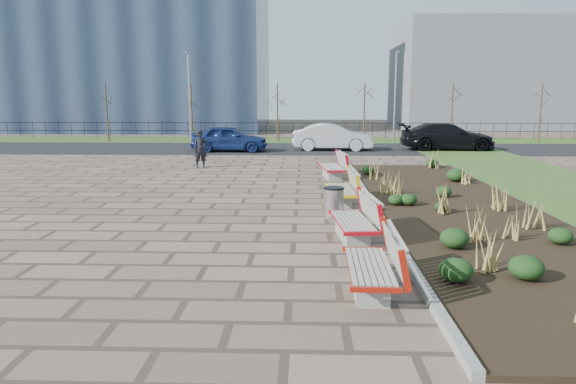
{
  "coord_description": "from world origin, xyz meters",
  "views": [
    {
      "loc": [
        1.9,
        -9.45,
        3.27
      ],
      "look_at": [
        1.5,
        3.0,
        0.9
      ],
      "focal_mm": 32.0,
      "sensor_mm": 36.0,
      "label": 1
    }
  ],
  "objects_px": {
    "bench_b": "(352,218)",
    "car_black": "(447,137)",
    "lamp_west": "(190,98)",
    "bench_c": "(341,188)",
    "pedestrian": "(200,149)",
    "bench_a": "(369,263)",
    "lamp_east": "(395,98)",
    "bench_d": "(332,166)",
    "litter_bin": "(333,203)",
    "car_blue": "(230,138)",
    "car_silver": "(332,137)"
  },
  "relations": [
    {
      "from": "bench_b",
      "to": "bench_d",
      "type": "relative_size",
      "value": 1.0
    },
    {
      "from": "bench_b",
      "to": "bench_d",
      "type": "distance_m",
      "value": 8.8
    },
    {
      "from": "bench_a",
      "to": "bench_b",
      "type": "xyz_separation_m",
      "value": [
        0.0,
        3.13,
        0.0
      ]
    },
    {
      "from": "car_silver",
      "to": "lamp_east",
      "type": "relative_size",
      "value": 0.79
    },
    {
      "from": "car_black",
      "to": "car_blue",
      "type": "bearing_deg",
      "value": 94.57
    },
    {
      "from": "lamp_west",
      "to": "car_black",
      "type": "bearing_deg",
      "value": -15.38
    },
    {
      "from": "car_blue",
      "to": "bench_c",
      "type": "bearing_deg",
      "value": -158.55
    },
    {
      "from": "litter_bin",
      "to": "lamp_east",
      "type": "distance_m",
      "value": 22.74
    },
    {
      "from": "bench_d",
      "to": "lamp_east",
      "type": "distance_m",
      "value": 16.27
    },
    {
      "from": "pedestrian",
      "to": "bench_a",
      "type": "bearing_deg",
      "value": -89.27
    },
    {
      "from": "bench_a",
      "to": "bench_c",
      "type": "relative_size",
      "value": 1.0
    },
    {
      "from": "car_blue",
      "to": "pedestrian",
      "type": "bearing_deg",
      "value": 177.92
    },
    {
      "from": "litter_bin",
      "to": "lamp_west",
      "type": "relative_size",
      "value": 0.14
    },
    {
      "from": "bench_c",
      "to": "car_blue",
      "type": "relative_size",
      "value": 0.48
    },
    {
      "from": "car_silver",
      "to": "lamp_west",
      "type": "height_order",
      "value": "lamp_west"
    },
    {
      "from": "bench_c",
      "to": "pedestrian",
      "type": "bearing_deg",
      "value": 125.17
    },
    {
      "from": "litter_bin",
      "to": "lamp_west",
      "type": "height_order",
      "value": "lamp_west"
    },
    {
      "from": "pedestrian",
      "to": "car_black",
      "type": "xyz_separation_m",
      "value": [
        13.21,
        8.0,
        -0.04
      ]
    },
    {
      "from": "bench_b",
      "to": "lamp_west",
      "type": "relative_size",
      "value": 0.35
    },
    {
      "from": "bench_d",
      "to": "car_black",
      "type": "height_order",
      "value": "car_black"
    },
    {
      "from": "litter_bin",
      "to": "car_silver",
      "type": "xyz_separation_m",
      "value": [
        0.87,
        17.1,
        0.39
      ]
    },
    {
      "from": "bench_c",
      "to": "pedestrian",
      "type": "distance_m",
      "value": 9.58
    },
    {
      "from": "bench_d",
      "to": "car_black",
      "type": "bearing_deg",
      "value": 48.19
    },
    {
      "from": "car_black",
      "to": "lamp_west",
      "type": "xyz_separation_m",
      "value": [
        -16.41,
        4.51,
        2.22
      ]
    },
    {
      "from": "bench_b",
      "to": "pedestrian",
      "type": "height_order",
      "value": "pedestrian"
    },
    {
      "from": "bench_b",
      "to": "lamp_east",
      "type": "height_order",
      "value": "lamp_east"
    },
    {
      "from": "bench_c",
      "to": "car_black",
      "type": "xyz_separation_m",
      "value": [
        7.41,
        15.62,
        0.32
      ]
    },
    {
      "from": "bench_a",
      "to": "bench_b",
      "type": "distance_m",
      "value": 3.13
    },
    {
      "from": "bench_b",
      "to": "car_silver",
      "type": "bearing_deg",
      "value": 82.15
    },
    {
      "from": "bench_a",
      "to": "bench_d",
      "type": "distance_m",
      "value": 11.93
    },
    {
      "from": "bench_a",
      "to": "bench_c",
      "type": "bearing_deg",
      "value": 91.11
    },
    {
      "from": "bench_d",
      "to": "lamp_west",
      "type": "bearing_deg",
      "value": 113.26
    },
    {
      "from": "pedestrian",
      "to": "car_blue",
      "type": "relative_size",
      "value": 0.39
    },
    {
      "from": "bench_d",
      "to": "bench_a",
      "type": "bearing_deg",
      "value": -97.25
    },
    {
      "from": "bench_a",
      "to": "lamp_east",
      "type": "relative_size",
      "value": 0.35
    },
    {
      "from": "bench_b",
      "to": "bench_a",
      "type": "bearing_deg",
      "value": -96.19
    },
    {
      "from": "pedestrian",
      "to": "car_black",
      "type": "bearing_deg",
      "value": 10.38
    },
    {
      "from": "bench_a",
      "to": "bench_c",
      "type": "xyz_separation_m",
      "value": [
        0.0,
        7.07,
        0.0
      ]
    },
    {
      "from": "bench_c",
      "to": "lamp_west",
      "type": "height_order",
      "value": "lamp_west"
    },
    {
      "from": "pedestrian",
      "to": "lamp_east",
      "type": "relative_size",
      "value": 0.29
    },
    {
      "from": "bench_a",
      "to": "pedestrian",
      "type": "height_order",
      "value": "pedestrian"
    },
    {
      "from": "litter_bin",
      "to": "car_black",
      "type": "distance_m",
      "value": 19.08
    },
    {
      "from": "bench_a",
      "to": "bench_b",
      "type": "height_order",
      "value": "same"
    },
    {
      "from": "bench_b",
      "to": "car_black",
      "type": "height_order",
      "value": "car_black"
    },
    {
      "from": "bench_d",
      "to": "lamp_west",
      "type": "height_order",
      "value": "lamp_west"
    },
    {
      "from": "bench_d",
      "to": "car_silver",
      "type": "height_order",
      "value": "car_silver"
    },
    {
      "from": "car_blue",
      "to": "lamp_west",
      "type": "bearing_deg",
      "value": 32.51
    },
    {
      "from": "car_blue",
      "to": "lamp_east",
      "type": "xyz_separation_m",
      "value": [
        10.47,
        5.7,
        2.27
      ]
    },
    {
      "from": "bench_d",
      "to": "car_blue",
      "type": "relative_size",
      "value": 0.48
    },
    {
      "from": "car_blue",
      "to": "car_silver",
      "type": "bearing_deg",
      "value": -81.32
    }
  ]
}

